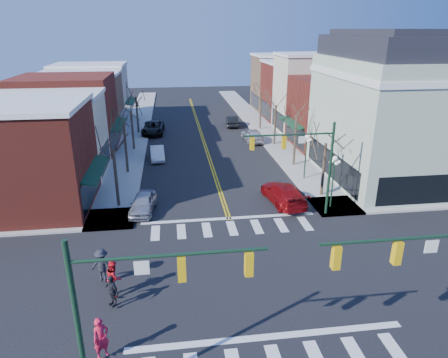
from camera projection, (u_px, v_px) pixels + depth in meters
name	position (u px, v px, depth m)	size (l,w,h in m)	color
ground	(249.00, 279.00, 22.67)	(160.00, 160.00, 0.00)	black
sidewalk_left	(125.00, 169.00, 40.09)	(3.50, 70.00, 0.15)	#9E9B93
sidewalk_right	(294.00, 162.00, 42.27)	(3.50, 70.00, 0.15)	#9E9B93
bldg_left_brick_a	(19.00, 160.00, 30.22)	(10.00, 8.50, 8.00)	maroon
bldg_left_stucco_a	(48.00, 137.00, 37.49)	(10.00, 7.00, 7.50)	beige
bldg_left_brick_b	(67.00, 115.00, 44.73)	(10.00, 9.00, 8.50)	maroon
bldg_left_tan	(82.00, 105.00, 52.50)	(10.00, 7.50, 7.80)	#856649
bldg_left_stucco_b	(92.00, 94.00, 59.61)	(10.00, 8.00, 8.20)	beige
bldg_right_brick_a	(337.00, 113.00, 47.05)	(10.00, 8.50, 8.00)	maroon
bldg_right_stucco	(315.00, 94.00, 53.88)	(10.00, 7.00, 10.00)	beige
bldg_right_brick_b	(298.00, 92.00, 61.09)	(10.00, 8.00, 8.50)	maroon
bldg_right_tan	(284.00, 83.00, 68.42)	(10.00, 8.00, 9.00)	#856649
victorian_corner	(400.00, 108.00, 35.80)	(12.25, 14.25, 13.30)	#ABBBA2
traffic_mast_near_left	(132.00, 302.00, 13.45)	(6.60, 0.28, 7.20)	#14331E
traffic_mast_near_right	(436.00, 276.00, 14.83)	(6.60, 0.28, 7.20)	#14331E
traffic_mast_far_right	(306.00, 157.00, 28.55)	(6.60, 0.28, 7.20)	#14331E
lamppost_corner	(334.00, 173.00, 30.52)	(0.36, 0.36, 4.33)	#14331E
lamppost_midblock	(306.00, 149.00, 36.54)	(0.36, 0.36, 4.33)	#14331E
tree_left_a	(116.00, 179.00, 30.98)	(0.24, 0.24, 4.76)	#382B21
tree_left_b	(126.00, 148.00, 38.34)	(0.24, 0.24, 5.04)	#382B21
tree_left_c	(133.00, 131.00, 45.84)	(0.24, 0.24, 4.55)	#382B21
tree_left_d	(137.00, 115.00, 53.20)	(0.24, 0.24, 4.90)	#382B21
tree_right_a	(323.00, 170.00, 33.09)	(0.24, 0.24, 4.62)	#382B21
tree_right_b	(295.00, 142.00, 40.41)	(0.24, 0.24, 5.18)	#382B21
tree_right_c	(275.00, 125.00, 47.88)	(0.24, 0.24, 4.83)	#382B21
tree_right_d	(261.00, 112.00, 55.27)	(0.24, 0.24, 4.97)	#382B21
car_left_near	(143.00, 203.00, 30.73)	(1.70, 4.23, 1.44)	#B1B1B6
car_left_mid	(157.00, 153.00, 43.15)	(1.44, 4.14, 1.36)	silver
car_left_far	(153.00, 128.00, 53.59)	(2.70, 5.85, 1.63)	black
car_right_near	(283.00, 193.00, 32.32)	(2.29, 5.63, 1.64)	maroon
car_right_mid	(252.00, 135.00, 49.87)	(1.96, 4.88, 1.66)	silver
car_right_far	(232.00, 121.00, 57.82)	(1.60, 4.58, 1.51)	black
pedestrian_red_a	(101.00, 338.00, 16.80)	(0.71, 0.46, 1.94)	red
pedestrian_red_b	(114.00, 277.00, 20.89)	(0.95, 0.74, 1.95)	red
pedestrian_dark_a	(112.00, 291.00, 20.02)	(1.00, 0.42, 1.70)	black
pedestrian_dark_b	(102.00, 265.00, 21.96)	(1.26, 0.72, 1.95)	black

